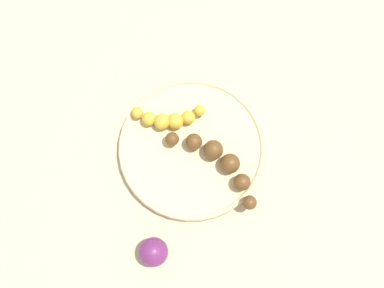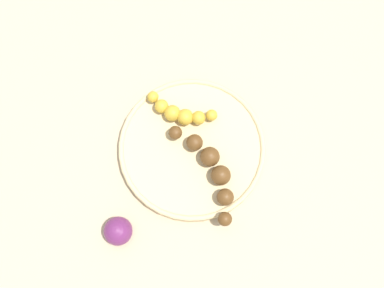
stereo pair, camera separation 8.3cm
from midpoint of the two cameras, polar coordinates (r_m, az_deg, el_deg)
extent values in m
plane|color=tan|center=(0.86, -2.70, -1.18)|extent=(2.40, 2.40, 0.00)
cylinder|color=#D1B784|center=(0.85, -2.73, -1.02)|extent=(0.28, 0.28, 0.02)
torus|color=#D1B784|center=(0.85, -2.76, -0.86)|extent=(0.28, 0.28, 0.01)
sphere|color=gold|center=(0.86, -9.71, 3.51)|extent=(0.02, 0.02, 0.02)
sphere|color=gold|center=(0.85, -8.26, 2.76)|extent=(0.03, 0.03, 0.03)
sphere|color=gold|center=(0.85, -6.61, 2.40)|extent=(0.03, 0.03, 0.03)
sphere|color=gold|center=(0.85, -4.88, 2.47)|extent=(0.03, 0.03, 0.03)
sphere|color=gold|center=(0.85, -3.23, 2.97)|extent=(0.03, 0.03, 0.03)
sphere|color=gold|center=(0.85, -1.76, 3.84)|extent=(0.02, 0.02, 0.02)
sphere|color=#593819|center=(0.81, 4.51, -8.00)|extent=(0.03, 0.03, 0.03)
sphere|color=#593819|center=(0.81, 3.65, -5.31)|extent=(0.03, 0.03, 0.03)
sphere|color=#593819|center=(0.82, 2.07, -3.01)|extent=(0.04, 0.04, 0.04)
sphere|color=#593819|center=(0.82, -0.08, -1.25)|extent=(0.04, 0.04, 0.04)
sphere|color=#593819|center=(0.83, -2.62, -0.17)|extent=(0.03, 0.03, 0.03)
sphere|color=#593819|center=(0.83, -5.36, 0.17)|extent=(0.03, 0.03, 0.03)
sphere|color=#662659|center=(0.81, -7.91, -14.05)|extent=(0.05, 0.05, 0.05)
camera|label=1|loc=(0.04, -92.91, -9.87)|focal=41.66mm
camera|label=2|loc=(0.04, 87.09, 9.87)|focal=41.66mm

